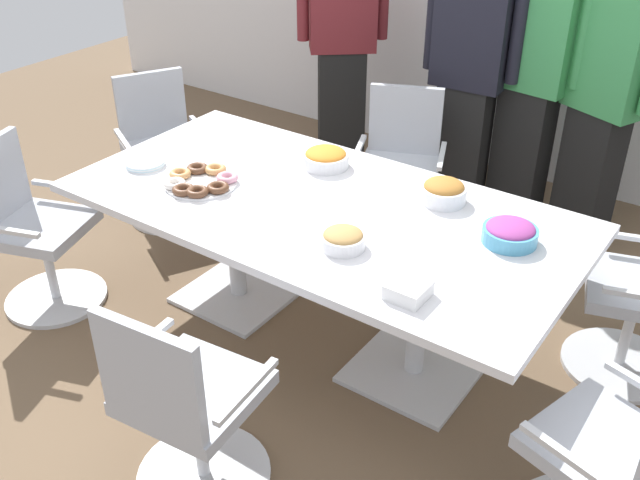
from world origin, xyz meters
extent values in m
cube|color=brown|center=(0.00, 0.00, -0.01)|extent=(10.00, 10.00, 0.01)
cube|color=silver|center=(0.00, 0.00, 0.73)|extent=(2.40, 1.20, 0.04)
cube|color=silver|center=(-0.55, 0.00, 0.01)|extent=(0.56, 0.56, 0.02)
cylinder|color=silver|center=(-0.55, 0.00, 0.37)|extent=(0.09, 0.09, 0.69)
cube|color=silver|center=(0.55, 0.00, 0.01)|extent=(0.56, 0.56, 0.02)
cylinder|color=silver|center=(0.55, 0.00, 0.37)|extent=(0.09, 0.09, 0.69)
cylinder|color=silver|center=(-1.34, -0.61, 0.01)|extent=(0.69, 0.69, 0.02)
cylinder|color=silver|center=(-1.34, -0.61, 0.23)|extent=(0.05, 0.05, 0.41)
cube|color=#ADB2BC|center=(-1.34, -0.61, 0.46)|extent=(0.59, 0.59, 0.06)
cube|color=silver|center=(-1.42, -0.38, 0.58)|extent=(0.36, 0.15, 0.02)
cube|color=silver|center=(-1.26, -0.84, 0.58)|extent=(0.36, 0.15, 0.02)
cylinder|color=silver|center=(0.16, -1.04, 0.01)|extent=(0.59, 0.59, 0.02)
cylinder|color=silver|center=(0.16, -1.04, 0.23)|extent=(0.05, 0.05, 0.41)
cube|color=#ADB2BC|center=(0.16, -1.04, 0.46)|extent=(0.51, 0.51, 0.06)
cube|color=#ADB2BC|center=(0.18, -1.25, 0.70)|extent=(0.44, 0.08, 0.42)
cube|color=silver|center=(-0.08, -1.07, 0.58)|extent=(0.07, 0.37, 0.02)
cube|color=silver|center=(0.41, -1.02, 0.58)|extent=(0.07, 0.37, 0.02)
cube|color=#ADB2BC|center=(1.50, -0.43, 0.46)|extent=(0.57, 0.57, 0.06)
cube|color=silver|center=(1.43, -0.67, 0.58)|extent=(0.36, 0.13, 0.02)
cylinder|color=silver|center=(1.34, 0.61, 0.01)|extent=(0.68, 0.68, 0.02)
cylinder|color=silver|center=(1.34, 0.61, 0.23)|extent=(0.05, 0.05, 0.41)
cube|color=#ADB2BC|center=(1.34, 0.61, 0.46)|extent=(0.58, 0.58, 0.06)
cylinder|color=silver|center=(-0.16, 1.04, 0.01)|extent=(0.71, 0.71, 0.02)
cylinder|color=silver|center=(-0.16, 1.04, 0.23)|extent=(0.05, 0.05, 0.41)
cube|color=#ADB2BC|center=(-0.16, 1.04, 0.46)|extent=(0.60, 0.60, 0.06)
cube|color=#ADB2BC|center=(-0.24, 1.24, 0.70)|extent=(0.42, 0.20, 0.42)
cube|color=silver|center=(0.06, 1.14, 0.58)|extent=(0.17, 0.35, 0.02)
cube|color=silver|center=(-0.39, 0.95, 0.58)|extent=(0.17, 0.35, 0.02)
cylinder|color=silver|center=(-1.50, 0.43, 0.01)|extent=(0.73, 0.73, 0.02)
cylinder|color=silver|center=(-1.50, 0.43, 0.23)|extent=(0.05, 0.05, 0.41)
cube|color=#ADB2BC|center=(-1.50, 0.43, 0.46)|extent=(0.62, 0.62, 0.06)
cube|color=#ADB2BC|center=(-1.69, 0.53, 0.70)|extent=(0.24, 0.40, 0.42)
cube|color=silver|center=(-1.39, 0.65, 0.58)|extent=(0.34, 0.20, 0.02)
cube|color=silver|center=(-1.62, 0.22, 0.58)|extent=(0.34, 0.20, 0.02)
cube|color=black|center=(-0.98, 1.65, 0.45)|extent=(0.37, 0.36, 0.90)
cube|color=black|center=(-0.03, 1.61, 0.43)|extent=(0.33, 0.22, 0.85)
cube|color=black|center=(-0.03, 1.61, 1.19)|extent=(0.45, 0.24, 0.67)
cylinder|color=black|center=(0.24, 1.62, 1.22)|extent=(0.08, 0.08, 0.61)
cylinder|color=black|center=(-0.29, 1.59, 1.22)|extent=(0.08, 0.08, 0.61)
cube|color=black|center=(0.33, 1.73, 0.44)|extent=(0.34, 0.24, 0.87)
cube|color=#388C4C|center=(0.33, 1.73, 1.21)|extent=(0.46, 0.27, 0.69)
cylinder|color=#388C4C|center=(0.59, 1.70, 1.25)|extent=(0.09, 0.09, 0.62)
cylinder|color=#388C4C|center=(0.06, 1.77, 1.25)|extent=(0.09, 0.09, 0.62)
cube|color=black|center=(0.76, 1.72, 0.42)|extent=(0.37, 0.31, 0.83)
cube|color=#388C4C|center=(0.76, 1.72, 1.16)|extent=(0.49, 0.37, 0.66)
cylinder|color=#388C4C|center=(0.51, 1.82, 1.19)|extent=(0.10, 0.10, 0.59)
cylinder|color=white|center=(-0.21, 0.34, 0.78)|extent=(0.24, 0.24, 0.07)
ellipsoid|color=orange|center=(-0.21, 0.34, 0.82)|extent=(0.21, 0.21, 0.06)
cylinder|color=#4C9EC6|center=(0.85, 0.18, 0.78)|extent=(0.23, 0.23, 0.07)
ellipsoid|color=#9E3D8E|center=(0.85, 0.18, 0.82)|extent=(0.21, 0.21, 0.06)
cylinder|color=white|center=(0.30, -0.26, 0.78)|extent=(0.19, 0.19, 0.06)
ellipsoid|color=tan|center=(0.30, -0.26, 0.81)|extent=(0.17, 0.17, 0.05)
cylinder|color=white|center=(0.46, 0.34, 0.79)|extent=(0.21, 0.21, 0.08)
ellipsoid|color=#AD702D|center=(0.46, 0.34, 0.83)|extent=(0.19, 0.19, 0.07)
cylinder|color=white|center=(-0.58, -0.18, 0.76)|extent=(0.35, 0.35, 0.01)
torus|color=brown|center=(-0.46, -0.20, 0.78)|extent=(0.11, 0.11, 0.03)
torus|color=pink|center=(-0.49, -0.09, 0.78)|extent=(0.11, 0.11, 0.03)
torus|color=tan|center=(-0.60, -0.05, 0.78)|extent=(0.11, 0.11, 0.03)
torus|color=brown|center=(-0.68, -0.10, 0.78)|extent=(0.11, 0.11, 0.03)
torus|color=tan|center=(-0.71, -0.19, 0.78)|extent=(0.11, 0.11, 0.03)
torus|color=white|center=(-0.65, -0.28, 0.78)|extent=(0.11, 0.11, 0.03)
torus|color=brown|center=(-0.57, -0.31, 0.78)|extent=(0.11, 0.11, 0.03)
torus|color=brown|center=(-0.51, -0.28, 0.78)|extent=(0.11, 0.11, 0.03)
cylinder|color=white|center=(-0.96, -0.19, 0.75)|extent=(0.20, 0.20, 0.01)
cylinder|color=silver|center=(-0.96, -0.19, 0.76)|extent=(0.20, 0.20, 0.01)
cylinder|color=white|center=(-0.96, -0.19, 0.77)|extent=(0.20, 0.20, 0.01)
cylinder|color=silver|center=(-0.96, -0.19, 0.77)|extent=(0.20, 0.20, 0.01)
cylinder|color=white|center=(-0.96, -0.19, 0.78)|extent=(0.20, 0.20, 0.01)
cube|color=white|center=(0.70, -0.41, 0.78)|extent=(0.15, 0.15, 0.06)
camera|label=1|loc=(1.71, -2.42, 2.36)|focal=40.78mm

